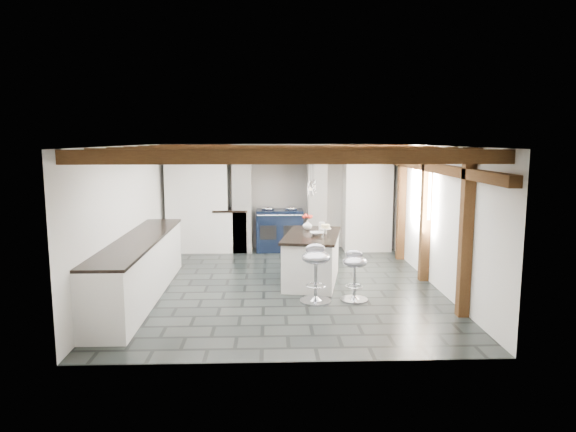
{
  "coord_description": "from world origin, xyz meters",
  "views": [
    {
      "loc": [
        -0.21,
        -8.28,
        2.4
      ],
      "look_at": [
        0.1,
        0.4,
        1.1
      ],
      "focal_mm": 32.0,
      "sensor_mm": 36.0,
      "label": 1
    }
  ],
  "objects_px": {
    "range_cooker": "(280,229)",
    "bar_stool_far": "(316,267)",
    "kitchen_island": "(312,257)",
    "bar_stool_near": "(355,270)"
  },
  "relations": [
    {
      "from": "kitchen_island",
      "to": "bar_stool_far",
      "type": "xyz_separation_m",
      "value": [
        -0.04,
        -1.1,
        0.12
      ]
    },
    {
      "from": "bar_stool_near",
      "to": "kitchen_island",
      "type": "bearing_deg",
      "value": 138.14
    },
    {
      "from": "kitchen_island",
      "to": "bar_stool_far",
      "type": "height_order",
      "value": "kitchen_island"
    },
    {
      "from": "bar_stool_near",
      "to": "range_cooker",
      "type": "bearing_deg",
      "value": 127.07
    },
    {
      "from": "kitchen_island",
      "to": "bar_stool_near",
      "type": "bearing_deg",
      "value": -51.37
    },
    {
      "from": "kitchen_island",
      "to": "bar_stool_far",
      "type": "relative_size",
      "value": 2.07
    },
    {
      "from": "range_cooker",
      "to": "bar_stool_far",
      "type": "height_order",
      "value": "range_cooker"
    },
    {
      "from": "range_cooker",
      "to": "bar_stool_near",
      "type": "distance_m",
      "value": 3.7
    },
    {
      "from": "kitchen_island",
      "to": "bar_stool_far",
      "type": "bearing_deg",
      "value": -80.87
    },
    {
      "from": "range_cooker",
      "to": "bar_stool_far",
      "type": "relative_size",
      "value": 1.15
    }
  ]
}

